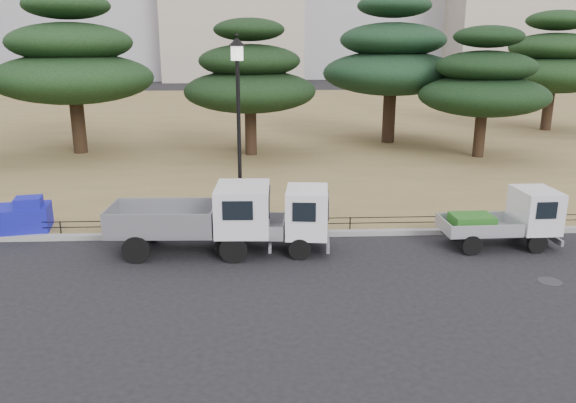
{
  "coord_description": "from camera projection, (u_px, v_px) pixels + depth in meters",
  "views": [
    {
      "loc": [
        -0.76,
        -14.0,
        5.8
      ],
      "look_at": [
        0.0,
        2.0,
        1.3
      ],
      "focal_mm": 35.0,
      "sensor_mm": 36.0,
      "label": 1
    }
  ],
  "objects": [
    {
      "name": "lawn",
      "position": [
        271.0,
        119.0,
        44.47
      ],
      "size": [
        120.0,
        56.0,
        0.15
      ],
      "primitive_type": "cube",
      "color": "olive",
      "rests_on": "ground"
    },
    {
      "name": "truck_large",
      "position": [
        201.0,
        216.0,
        15.94
      ],
      "size": [
        4.57,
        1.96,
        1.97
      ],
      "rotation": [
        0.0,
        0.0,
        -0.03
      ],
      "color": "black",
      "rests_on": "ground"
    },
    {
      "name": "truck_kei_rear",
      "position": [
        507.0,
        218.0,
        16.49
      ],
      "size": [
        3.33,
        1.52,
        1.72
      ],
      "rotation": [
        0.0,
        0.0,
        0.03
      ],
      "color": "black",
      "rests_on": "ground"
    },
    {
      "name": "pine_center_left",
      "position": [
        250.0,
        78.0,
        28.75
      ],
      "size": [
        6.82,
        6.82,
        6.94
      ],
      "color": "black",
      "rests_on": "lawn"
    },
    {
      "name": "pine_east_near",
      "position": [
        484.0,
        83.0,
        28.24
      ],
      "size": [
        6.49,
        6.49,
        6.56
      ],
      "color": "black",
      "rests_on": "lawn"
    },
    {
      "name": "tarp_pile",
      "position": [
        23.0,
        217.0,
        17.59
      ],
      "size": [
        1.86,
        1.52,
        1.1
      ],
      "rotation": [
        0.0,
        0.0,
        0.2
      ],
      "color": "#1719B4",
      "rests_on": "lawn"
    },
    {
      "name": "pine_center_right",
      "position": [
        392.0,
        58.0,
        32.23
      ],
      "size": [
        7.93,
        7.93,
        8.41
      ],
      "color": "black",
      "rests_on": "lawn"
    },
    {
      "name": "pine_east_far",
      "position": [
        554.0,
        62.0,
        37.17
      ],
      "size": [
        7.77,
        7.77,
        7.81
      ],
      "color": "black",
      "rests_on": "lawn"
    },
    {
      "name": "truck_kei_front",
      "position": [
        277.0,
        220.0,
        16.12
      ],
      "size": [
        3.66,
        1.85,
        1.87
      ],
      "rotation": [
        0.0,
        0.0,
        -0.1
      ],
      "color": "black",
      "rests_on": "ground"
    },
    {
      "name": "pipe_fence",
      "position": [
        287.0,
        221.0,
        17.59
      ],
      "size": [
        38.0,
        0.04,
        0.4
      ],
      "color": "black",
      "rests_on": "lawn"
    },
    {
      "name": "ground",
      "position": [
        292.0,
        268.0,
        15.07
      ],
      "size": [
        220.0,
        220.0,
        0.0
      ],
      "primitive_type": "plane",
      "color": "black"
    },
    {
      "name": "manhole",
      "position": [
        550.0,
        281.0,
        14.21
      ],
      "size": [
        0.6,
        0.6,
        0.01
      ],
      "primitive_type": "cylinder",
      "color": "#2D2D30",
      "rests_on": "ground"
    },
    {
      "name": "street_lamp",
      "position": [
        238.0,
        103.0,
        16.68
      ],
      "size": [
        0.52,
        0.52,
        5.85
      ],
      "color": "black",
      "rests_on": "lawn"
    },
    {
      "name": "curb",
      "position": [
        287.0,
        234.0,
        17.55
      ],
      "size": [
        120.0,
        0.25,
        0.16
      ],
      "primitive_type": "cube",
      "color": "gray",
      "rests_on": "ground"
    },
    {
      "name": "pine_west_near",
      "position": [
        72.0,
        62.0,
        29.02
      ],
      "size": [
        8.24,
        8.24,
        8.24
      ],
      "color": "black",
      "rests_on": "lawn"
    }
  ]
}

